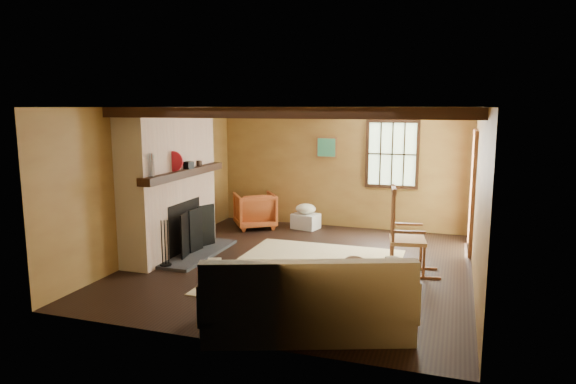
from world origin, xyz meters
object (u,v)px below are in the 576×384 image
at_px(fireplace, 171,187).
at_px(rocking_chair, 404,237).
at_px(armchair, 255,210).
at_px(sofa, 307,303).
at_px(laundry_basket, 306,221).

xyz_separation_m(fireplace, rocking_chair, (3.76, 0.13, -0.56)).
bearing_deg(rocking_chair, armchair, 48.50).
bearing_deg(sofa, laundry_basket, 86.48).
height_order(fireplace, armchair, fireplace).
distance_m(fireplace, laundry_basket, 2.99).
bearing_deg(fireplace, sofa, -36.82).
bearing_deg(sofa, fireplace, 122.96).
height_order(rocking_chair, sofa, rocking_chair).
height_order(fireplace, sofa, fireplace).
xyz_separation_m(rocking_chair, sofa, (-0.77, -2.36, -0.22)).
bearing_deg(fireplace, laundry_basket, 55.28).
xyz_separation_m(rocking_chair, laundry_basket, (-2.14, 2.20, -0.39)).
relative_size(fireplace, sofa, 0.99).
xyz_separation_m(fireplace, sofa, (2.98, -2.23, -0.78)).
bearing_deg(laundry_basket, sofa, -73.30).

